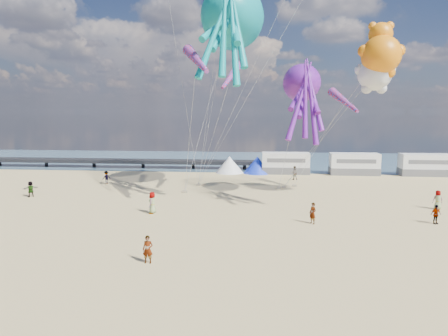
# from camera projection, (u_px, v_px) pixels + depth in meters

# --- Properties ---
(ground) EXTENTS (120.00, 120.00, 0.00)m
(ground) POSITION_uv_depth(u_px,v_px,m) (200.00, 307.00, 17.97)
(ground) COLOR #DABF7D
(ground) RESTS_ON ground
(water) EXTENTS (120.00, 120.00, 0.00)m
(water) POSITION_uv_depth(u_px,v_px,m) (247.00, 160.00, 72.18)
(water) COLOR #3D5F74
(water) RESTS_ON ground
(pier) EXTENTS (60.00, 3.00, 0.50)m
(pier) POSITION_uv_depth(u_px,v_px,m) (70.00, 160.00, 63.86)
(pier) COLOR black
(pier) RESTS_ON ground
(motorhome_0) EXTENTS (6.60, 2.50, 3.00)m
(motorhome_0) POSITION_uv_depth(u_px,v_px,m) (286.00, 163.00, 56.62)
(motorhome_0) COLOR silver
(motorhome_0) RESTS_ON ground
(motorhome_1) EXTENTS (6.60, 2.50, 3.00)m
(motorhome_1) POSITION_uv_depth(u_px,v_px,m) (354.00, 164.00, 55.72)
(motorhome_1) COLOR silver
(motorhome_1) RESTS_ON ground
(motorhome_2) EXTENTS (6.60, 2.50, 3.00)m
(motorhome_2) POSITION_uv_depth(u_px,v_px,m) (425.00, 165.00, 54.81)
(motorhome_2) COLOR silver
(motorhome_2) RESTS_ON ground
(tent_white) EXTENTS (4.00, 4.00, 2.40)m
(tent_white) POSITION_uv_depth(u_px,v_px,m) (229.00, 164.00, 57.42)
(tent_white) COLOR white
(tent_white) RESTS_ON ground
(tent_blue) EXTENTS (4.00, 4.00, 2.40)m
(tent_blue) POSITION_uv_depth(u_px,v_px,m) (257.00, 165.00, 57.04)
(tent_blue) COLOR #1933CC
(tent_blue) RESTS_ON ground
(standing_person) EXTENTS (0.61, 0.41, 1.63)m
(standing_person) POSITION_uv_depth(u_px,v_px,m) (148.00, 249.00, 23.08)
(standing_person) COLOR tan
(standing_person) RESTS_ON ground
(beachgoer_0) EXTENTS (0.52, 0.73, 1.88)m
(beachgoer_0) POSITION_uv_depth(u_px,v_px,m) (152.00, 203.00, 34.42)
(beachgoer_0) COLOR #7F6659
(beachgoer_0) RESTS_ON ground
(beachgoer_1) EXTENTS (0.92, 0.65, 1.79)m
(beachgoer_1) POSITION_uv_depth(u_px,v_px,m) (294.00, 173.00, 51.47)
(beachgoer_1) COLOR #7F6659
(beachgoer_1) RESTS_ON ground
(beachgoer_2) EXTENTS (0.99, 0.99, 1.62)m
(beachgoer_2) POSITION_uv_depth(u_px,v_px,m) (106.00, 177.00, 48.45)
(beachgoer_2) COLOR #7F6659
(beachgoer_2) RESTS_ON ground
(beachgoer_3) EXTENTS (1.12, 0.85, 1.53)m
(beachgoer_3) POSITION_uv_depth(u_px,v_px,m) (436.00, 214.00, 31.18)
(beachgoer_3) COLOR #7F6659
(beachgoer_3) RESTS_ON ground
(beachgoer_4) EXTENTS (0.98, 0.95, 1.64)m
(beachgoer_4) POSITION_uv_depth(u_px,v_px,m) (31.00, 189.00, 41.14)
(beachgoer_4) COLOR #7F6659
(beachgoer_4) RESTS_ON ground
(beachgoer_5) EXTENTS (1.38, 1.53, 1.69)m
(beachgoer_5) POSITION_uv_depth(u_px,v_px,m) (313.00, 213.00, 31.22)
(beachgoer_5) COLOR #7F6659
(beachgoer_5) RESTS_ON ground
(beachgoer_6) EXTENTS (0.65, 0.45, 1.74)m
(beachgoer_6) POSITION_uv_depth(u_px,v_px,m) (438.00, 200.00, 35.84)
(beachgoer_6) COLOR #7F6659
(beachgoer_6) RESTS_ON ground
(sandbag_a) EXTENTS (0.50, 0.35, 0.22)m
(sandbag_a) POSITION_uv_depth(u_px,v_px,m) (185.00, 192.00, 43.33)
(sandbag_a) COLOR gray
(sandbag_a) RESTS_ON ground
(sandbag_b) EXTENTS (0.50, 0.35, 0.22)m
(sandbag_b) POSITION_uv_depth(u_px,v_px,m) (279.00, 188.00, 45.48)
(sandbag_b) COLOR gray
(sandbag_b) RESTS_ON ground
(sandbag_c) EXTENTS (0.50, 0.35, 0.22)m
(sandbag_c) POSITION_uv_depth(u_px,v_px,m) (284.00, 187.00, 45.94)
(sandbag_c) COLOR gray
(sandbag_c) RESTS_ON ground
(sandbag_d) EXTENTS (0.50, 0.35, 0.22)m
(sandbag_d) POSITION_uv_depth(u_px,v_px,m) (294.00, 186.00, 46.85)
(sandbag_d) COLOR gray
(sandbag_d) RESTS_ON ground
(sandbag_e) EXTENTS (0.50, 0.35, 0.22)m
(sandbag_e) POSITION_uv_depth(u_px,v_px,m) (198.00, 185.00, 47.42)
(sandbag_e) COLOR gray
(sandbag_e) RESTS_ON ground
(kite_octopus_teal) EXTENTS (6.07, 12.00, 13.21)m
(kite_octopus_teal) POSITION_uv_depth(u_px,v_px,m) (232.00, 17.00, 41.50)
(kite_octopus_teal) COLOR #0B8E92
(kite_octopus_purple) EXTENTS (3.76, 8.65, 9.85)m
(kite_octopus_purple) POSITION_uv_depth(u_px,v_px,m) (302.00, 83.00, 38.95)
(kite_octopus_purple) COLOR #661993
(kite_panda) EXTENTS (5.06, 4.95, 5.49)m
(kite_panda) POSITION_uv_depth(u_px,v_px,m) (375.00, 73.00, 37.67)
(kite_panda) COLOR silver
(kite_teddy_orange) EXTENTS (5.13, 4.93, 6.14)m
(kite_teddy_orange) POSITION_uv_depth(u_px,v_px,m) (381.00, 55.00, 36.62)
(kite_teddy_orange) COLOR orange
(windsock_left) EXTENTS (3.99, 7.85, 8.01)m
(windsock_left) POSITION_uv_depth(u_px,v_px,m) (197.00, 60.00, 35.67)
(windsock_left) COLOR red
(windsock_mid) EXTENTS (3.07, 5.22, 5.27)m
(windsock_mid) POSITION_uv_depth(u_px,v_px,m) (344.00, 101.00, 42.90)
(windsock_mid) COLOR red
(windsock_right) EXTENTS (2.30, 5.75, 5.71)m
(windsock_right) POSITION_uv_depth(u_px,v_px,m) (231.00, 76.00, 40.48)
(windsock_right) COLOR red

